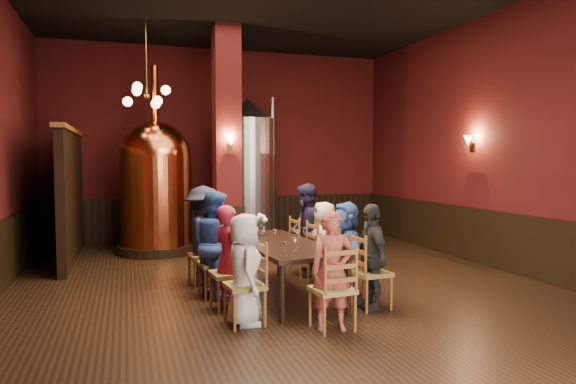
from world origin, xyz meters
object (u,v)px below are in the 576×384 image
object	(u,v)px
person_1	(228,257)
person_0	(244,269)
dining_table	(280,247)
person_2	(215,243)
copper_kettle	(156,185)
steel_vessel	(248,172)
rose_vase	(261,221)

from	to	relation	value
person_1	person_0	bearing A→B (deg)	166.70
dining_table	person_2	xyz separation A→B (m)	(-0.88, 0.25, 0.05)
copper_kettle	dining_table	bearing A→B (deg)	-69.83
person_0	steel_vessel	size ratio (longest dim) A/B	0.40
person_1	copper_kettle	bearing A→B (deg)	-10.23
person_1	person_2	world-z (taller)	person_2
person_0	dining_table	bearing A→B (deg)	-31.87
person_1	steel_vessel	xyz separation A→B (m)	(1.39, 4.82, 0.95)
dining_table	person_2	world-z (taller)	person_2
person_2	copper_kettle	xyz separation A→B (m)	(-0.57, 3.70, 0.64)
dining_table	person_2	distance (m)	0.91
person_0	person_2	xyz separation A→B (m)	(-0.12, 1.32, 0.10)
person_0	steel_vessel	bearing A→B (deg)	-10.33
person_1	person_2	xyz separation A→B (m)	(-0.06, 0.66, 0.08)
copper_kettle	steel_vessel	bearing A→B (deg)	12.93
steel_vessel	rose_vase	distance (m)	3.83
person_1	copper_kettle	size ratio (longest dim) A/B	0.35
person_1	steel_vessel	world-z (taller)	steel_vessel
dining_table	steel_vessel	xyz separation A→B (m)	(0.57, 4.42, 0.93)
steel_vessel	rose_vase	bearing A→B (deg)	-100.16
person_0	rose_vase	distance (m)	1.92
dining_table	copper_kettle	size ratio (longest dim) A/B	0.66
dining_table	rose_vase	size ratio (longest dim) A/B	7.28
person_2	copper_kettle	world-z (taller)	copper_kettle
person_0	person_1	xyz separation A→B (m)	(-0.06, 0.67, 0.02)
person_0	rose_vase	bearing A→B (deg)	-17.26
person_0	copper_kettle	distance (m)	5.13
person_1	person_2	size ratio (longest dim) A/B	0.90
person_0	rose_vase	size ratio (longest dim) A/B	3.78
dining_table	rose_vase	bearing A→B (deg)	92.32
dining_table	person_2	size ratio (longest dim) A/B	1.67
dining_table	rose_vase	distance (m)	0.76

